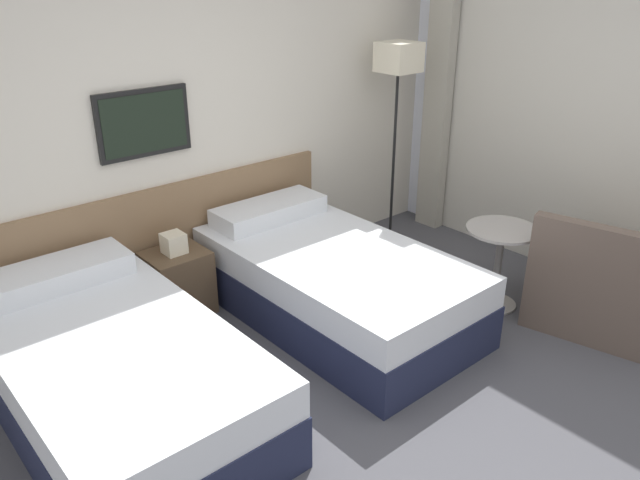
% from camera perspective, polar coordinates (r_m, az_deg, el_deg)
% --- Properties ---
extents(ground_plane, '(16.00, 16.00, 0.00)m').
position_cam_1_polar(ground_plane, '(3.52, 9.62, -16.41)').
color(ground_plane, '#47474C').
extents(wall_headboard, '(10.00, 0.10, 2.70)m').
position_cam_1_polar(wall_headboard, '(4.47, -11.74, 11.14)').
color(wall_headboard, beige).
rests_on(wall_headboard, ground_plane).
extents(bed_near_door, '(1.07, 1.95, 0.64)m').
position_cam_1_polar(bed_near_door, '(3.57, -18.26, -11.44)').
color(bed_near_door, '#1E233D').
rests_on(bed_near_door, ground_plane).
extents(bed_near_window, '(1.07, 1.95, 0.64)m').
position_cam_1_polar(bed_near_window, '(4.27, 1.25, -3.84)').
color(bed_near_window, '#1E233D').
rests_on(bed_near_window, ground_plane).
extents(nightstand, '(0.41, 0.36, 0.60)m').
position_cam_1_polar(nightstand, '(4.43, -12.88, -3.71)').
color(nightstand, brown).
rests_on(nightstand, ground_plane).
extents(floor_lamp, '(0.29, 0.29, 1.69)m').
position_cam_1_polar(floor_lamp, '(5.20, 7.15, 15.09)').
color(floor_lamp, black).
rests_on(floor_lamp, ground_plane).
extents(side_table, '(0.49, 0.49, 0.60)m').
position_cam_1_polar(side_table, '(4.51, 16.11, -1.03)').
color(side_table, gray).
rests_on(side_table, ground_plane).
extents(armchair, '(0.88, 0.97, 0.81)m').
position_cam_1_polar(armchair, '(4.57, 24.25, -4.06)').
color(armchair, brown).
rests_on(armchair, ground_plane).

